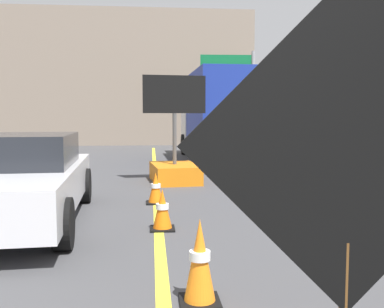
# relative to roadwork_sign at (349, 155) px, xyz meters

# --- Properties ---
(lane_center_stripe) EXTENTS (0.14, 36.00, 0.01)m
(lane_center_stripe) POSITION_rel_roadwork_sign_xyz_m (-0.84, 3.38, -1.47)
(lane_center_stripe) COLOR yellow
(lane_center_stripe) RESTS_ON ground
(roadwork_sign) EXTENTS (1.63, 0.07, 2.33)m
(roadwork_sign) POSITION_rel_roadwork_sign_xyz_m (0.00, 0.00, 0.00)
(roadwork_sign) COLOR #593819
(roadwork_sign) RESTS_ON ground
(arrow_board_trailer) EXTENTS (1.60, 1.91, 2.70)m
(arrow_board_trailer) POSITION_rel_roadwork_sign_xyz_m (-0.35, 9.05, -0.99)
(arrow_board_trailer) COLOR orange
(arrow_board_trailer) RESTS_ON ground
(box_truck) EXTENTS (2.79, 6.67, 3.31)m
(box_truck) POSITION_rel_roadwork_sign_xyz_m (1.78, 14.66, 0.33)
(box_truck) COLOR black
(box_truck) RESTS_ON ground
(pickup_car) EXTENTS (2.22, 4.76, 1.38)m
(pickup_car) POSITION_rel_roadwork_sign_xyz_m (-3.01, 4.96, -0.78)
(pickup_car) COLOR silver
(pickup_car) RESTS_ON ground
(highway_guide_sign) EXTENTS (2.79, 0.22, 5.00)m
(highway_guide_sign) POSITION_rel_roadwork_sign_xyz_m (3.47, 20.02, 1.95)
(highway_guide_sign) COLOR gray
(highway_guide_sign) RESTS_ON ground
(far_building_block) EXTENTS (19.72, 9.36, 7.93)m
(far_building_block) POSITION_rel_roadwork_sign_xyz_m (-4.71, 28.20, 2.49)
(far_building_block) COLOR gray
(far_building_block) RESTS_ON ground
(traffic_cone_near_sign) EXTENTS (0.36, 0.36, 0.76)m
(traffic_cone_near_sign) POSITION_rel_roadwork_sign_xyz_m (-0.51, 1.75, -1.10)
(traffic_cone_near_sign) COLOR black
(traffic_cone_near_sign) RESTS_ON ground
(traffic_cone_mid_lane) EXTENTS (0.36, 0.36, 0.61)m
(traffic_cone_mid_lane) POSITION_rel_roadwork_sign_xyz_m (-0.78, 4.31, -1.17)
(traffic_cone_mid_lane) COLOR black
(traffic_cone_mid_lane) RESTS_ON ground
(traffic_cone_far_lane) EXTENTS (0.36, 0.36, 0.60)m
(traffic_cone_far_lane) POSITION_rel_roadwork_sign_xyz_m (-0.86, 6.27, -1.18)
(traffic_cone_far_lane) COLOR black
(traffic_cone_far_lane) RESTS_ON ground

